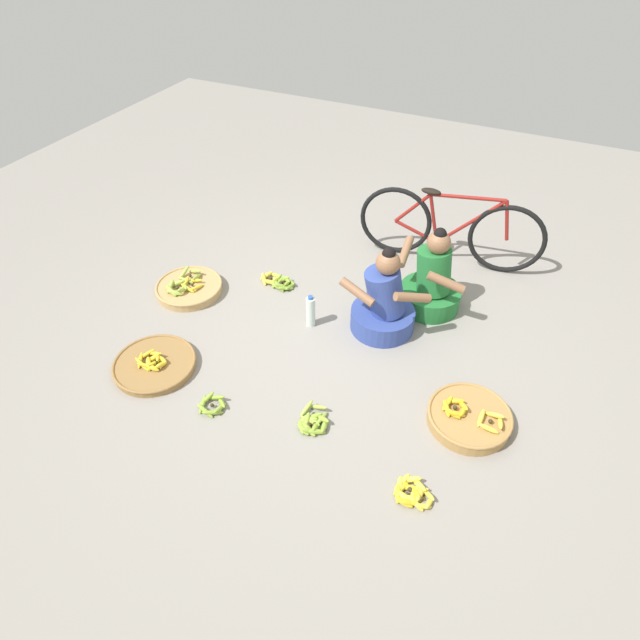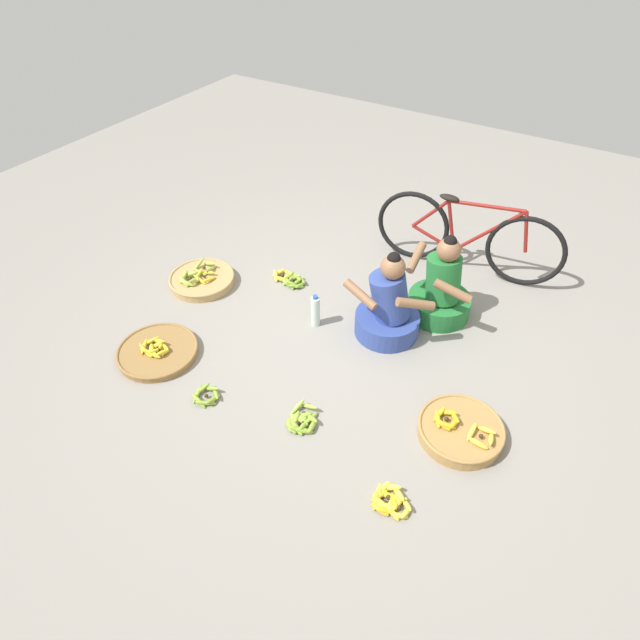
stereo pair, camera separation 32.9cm
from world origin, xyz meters
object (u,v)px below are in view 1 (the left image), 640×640
object	(u,v)px
banana_basket_near_vendor	(469,417)
loose_bananas_mid_right	(411,493)
loose_bananas_front_center	(312,422)
loose_bananas_back_left	(212,405)
bicycle_leaning	(450,228)
vendor_woman_behind	(431,283)
vendor_woman_front	(384,304)
loose_bananas_back_center	(279,282)
water_bottle	(311,312)
banana_basket_near_bicycle	(189,288)
banana_basket_front_right	(154,364)

from	to	relation	value
banana_basket_near_vendor	loose_bananas_mid_right	size ratio (longest dim) A/B	2.10
loose_bananas_front_center	loose_bananas_back_left	world-z (taller)	same
loose_bananas_mid_right	bicycle_leaning	bearing A→B (deg)	101.03
loose_bananas_front_center	vendor_woman_behind	bearing A→B (deg)	77.80
loose_bananas_front_center	vendor_woman_front	bearing A→B (deg)	86.00
vendor_woman_front	banana_basket_near_vendor	xyz separation A→B (m)	(0.88, -0.67, -0.19)
vendor_woman_behind	banana_basket_near_vendor	size ratio (longest dim) A/B	1.34
loose_bananas_back_center	loose_bananas_back_left	bearing A→B (deg)	-79.86
vendor_woman_behind	water_bottle	size ratio (longest dim) A/B	2.58
loose_bananas_mid_right	water_bottle	distance (m)	1.70
vendor_woman_front	banana_basket_near_bicycle	world-z (taller)	vendor_woman_front
vendor_woman_behind	loose_bananas_front_center	size ratio (longest dim) A/B	2.75
loose_bananas_front_center	loose_bananas_back_center	size ratio (longest dim) A/B	0.75
banana_basket_front_right	banana_basket_near_vendor	bearing A→B (deg)	12.35
loose_bananas_back_center	loose_bananas_back_left	distance (m)	1.49
banana_basket_near_bicycle	loose_bananas_front_center	size ratio (longest dim) A/B	2.10
bicycle_leaning	water_bottle	world-z (taller)	bicycle_leaning
banana_basket_near_vendor	loose_bananas_mid_right	distance (m)	0.73
vendor_woman_front	banana_basket_near_vendor	distance (m)	1.12
vendor_woman_behind	loose_bananas_mid_right	size ratio (longest dim) A/B	2.81
vendor_woman_behind	bicycle_leaning	size ratio (longest dim) A/B	0.45
vendor_woman_front	banana_basket_near_bicycle	distance (m)	1.75
banana_basket_near_bicycle	water_bottle	bearing A→B (deg)	3.37
vendor_woman_front	bicycle_leaning	distance (m)	1.19
banana_basket_near_vendor	loose_bananas_back_left	world-z (taller)	banana_basket_near_vendor
vendor_woman_front	loose_bananas_mid_right	distance (m)	1.56
loose_bananas_front_center	loose_bananas_back_center	world-z (taller)	loose_bananas_back_center
bicycle_leaning	loose_bananas_mid_right	xyz separation A→B (m)	(0.49, -2.54, -0.33)
loose_bananas_back_left	bicycle_leaning	bearing A→B (deg)	68.15
banana_basket_near_bicycle	water_bottle	xyz separation A→B (m)	(1.17, 0.07, 0.09)
vendor_woman_front	water_bottle	world-z (taller)	vendor_woman_front
bicycle_leaning	banana_basket_front_right	xyz separation A→B (m)	(-1.61, -2.33, -0.32)
water_bottle	banana_basket_near_bicycle	bearing A→B (deg)	-176.63
bicycle_leaning	loose_bananas_back_left	size ratio (longest dim) A/B	7.45
vendor_woman_behind	water_bottle	distance (m)	1.05
banana_basket_front_right	loose_bananas_mid_right	bearing A→B (deg)	-5.50
vendor_woman_front	banana_basket_near_bicycle	size ratio (longest dim) A/B	1.32
banana_basket_near_bicycle	loose_bananas_back_left	distance (m)	1.39
loose_bananas_front_center	loose_bananas_back_left	size ratio (longest dim) A/B	1.23
banana_basket_near_vendor	banana_basket_front_right	distance (m)	2.34
loose_bananas_back_center	loose_bananas_back_left	size ratio (longest dim) A/B	1.63
banana_basket_front_right	vendor_woman_behind	bearing A→B (deg)	44.04
loose_bananas_mid_right	loose_bananas_back_left	xyz separation A→B (m)	(-1.49, 0.06, -0.00)
loose_bananas_mid_right	vendor_woman_behind	bearing A→B (deg)	103.57
vendor_woman_behind	loose_bananas_back_left	world-z (taller)	vendor_woman_behind
loose_bananas_mid_right	loose_bananas_back_left	world-z (taller)	loose_bananas_mid_right
banana_basket_near_vendor	banana_basket_front_right	size ratio (longest dim) A/B	0.92
bicycle_leaning	loose_bananas_mid_right	world-z (taller)	bicycle_leaning
vendor_woman_behind	loose_bananas_back_left	xyz separation A→B (m)	(-1.05, -1.75, -0.22)
banana_basket_near_bicycle	loose_bananas_front_center	distance (m)	1.85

